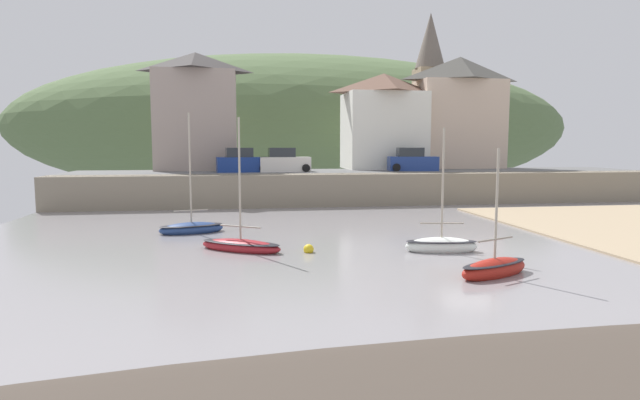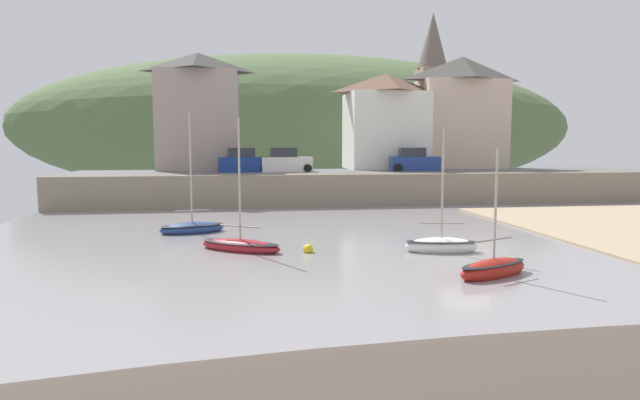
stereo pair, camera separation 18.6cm
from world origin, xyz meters
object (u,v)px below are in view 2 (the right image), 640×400
object	(u,v)px
waterfront_building_centre	(386,121)
sailboat_far_left	(192,228)
waterfront_building_left	(199,111)
motorboat_with_cabin	(493,268)
waterfront_building_right	(461,112)
church_with_spire	(432,88)
parked_car_by_wall	(286,162)
mooring_buoy	(308,249)
parked_car_near_slipway	(244,162)
parked_car_end_of_row	(414,161)
dinghy_open_wooden	(240,245)
rowboat_small_beached	(441,245)

from	to	relation	value
waterfront_building_centre	sailboat_far_left	distance (m)	25.75
waterfront_building_left	motorboat_with_cabin	size ratio (longest dim) A/B	2.17
waterfront_building_right	church_with_spire	bearing A→B (deg)	110.56
motorboat_with_cabin	parked_car_by_wall	xyz separation A→B (m)	(-5.32, 25.74, 2.93)
mooring_buoy	waterfront_building_left	bearing A→B (deg)	104.61
parked_car_near_slipway	parked_car_end_of_row	xyz separation A→B (m)	(14.27, 0.00, 0.00)
motorboat_with_cabin	dinghy_open_wooden	size ratio (longest dim) A/B	0.79
parked_car_end_of_row	parked_car_by_wall	bearing A→B (deg)	-173.45
sailboat_far_left	waterfront_building_centre	bearing A→B (deg)	34.41
parked_car_by_wall	dinghy_open_wooden	bearing A→B (deg)	-102.71
parked_car_by_wall	waterfront_building_right	bearing A→B (deg)	12.26
waterfront_building_right	parked_car_by_wall	distance (m)	18.01
parked_car_near_slipway	sailboat_far_left	bearing A→B (deg)	-106.48
dinghy_open_wooden	waterfront_building_left	bearing A→B (deg)	130.35
rowboat_small_beached	waterfront_building_centre	bearing A→B (deg)	88.62
sailboat_far_left	dinghy_open_wooden	distance (m)	5.68
sailboat_far_left	mooring_buoy	distance (m)	8.02
waterfront_building_left	mooring_buoy	world-z (taller)	waterfront_building_left
waterfront_building_right	parked_car_end_of_row	xyz separation A→B (m)	(-6.00, -4.50, -4.45)
church_with_spire	dinghy_open_wooden	size ratio (longest dim) A/B	2.58
church_with_spire	motorboat_with_cabin	size ratio (longest dim) A/B	3.26
waterfront_building_right	parked_car_end_of_row	size ratio (longest dim) A/B	2.42
rowboat_small_beached	motorboat_with_cabin	xyz separation A→B (m)	(0.27, -4.28, -0.01)
waterfront_building_left	waterfront_building_right	size ratio (longest dim) A/B	0.98
waterfront_building_left	sailboat_far_left	world-z (taller)	waterfront_building_left
church_with_spire	waterfront_building_centre	bearing A→B (deg)	-145.44
waterfront_building_centre	parked_car_near_slipway	world-z (taller)	waterfront_building_centre
waterfront_building_left	church_with_spire	xyz separation A→B (m)	(22.60, 4.00, 2.73)
waterfront_building_centre	dinghy_open_wooden	size ratio (longest dim) A/B	1.47
parked_car_near_slipway	waterfront_building_left	bearing A→B (deg)	124.08
rowboat_small_beached	parked_car_by_wall	distance (m)	22.23
waterfront_building_left	dinghy_open_wooden	bearing A→B (deg)	-81.37
waterfront_building_left	parked_car_end_of_row	size ratio (longest dim) A/B	2.37
sailboat_far_left	rowboat_small_beached	xyz separation A→B (m)	(11.13, -6.56, 0.02)
waterfront_building_centre	waterfront_building_right	size ratio (longest dim) A/B	0.84
church_with_spire	mooring_buoy	bearing A→B (deg)	-118.67
church_with_spire	parked_car_near_slipway	bearing A→B (deg)	-155.64
motorboat_with_cabin	waterfront_building_left	bearing A→B (deg)	88.08
church_with_spire	motorboat_with_cabin	bearing A→B (deg)	-106.35
waterfront_building_centre	waterfront_building_right	bearing A→B (deg)	-0.00
waterfront_building_left	motorboat_with_cabin	distance (m)	33.54
dinghy_open_wooden	mooring_buoy	xyz separation A→B (m)	(2.88, -0.82, -0.11)
rowboat_small_beached	motorboat_with_cabin	distance (m)	4.29
motorboat_with_cabin	rowboat_small_beached	bearing A→B (deg)	69.12
motorboat_with_cabin	mooring_buoy	distance (m)	7.75
parked_car_end_of_row	church_with_spire	bearing A→B (deg)	68.65
waterfront_building_right	parked_car_end_of_row	distance (m)	8.72
sailboat_far_left	parked_car_near_slipway	bearing A→B (deg)	63.13
church_with_spire	mooring_buoy	world-z (taller)	church_with_spire
waterfront_building_right	motorboat_with_cabin	xyz separation A→B (m)	(-11.55, -30.24, -7.38)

